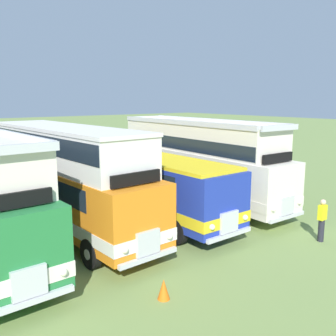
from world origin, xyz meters
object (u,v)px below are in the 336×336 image
bus_sixth_in_row (67,174)px  bus_seventh_in_row (142,179)px  bus_eighth_in_row (198,159)px  marshal_person (322,220)px  cone_mid_row (164,289)px

bus_sixth_in_row → bus_seventh_in_row: bus_sixth_in_row is taller
bus_seventh_in_row → bus_eighth_in_row: (3.78, 0.09, 0.61)m
marshal_person → cone_mid_row: bearing=177.1°
bus_sixth_in_row → bus_eighth_in_row: bearing=0.4°
bus_sixth_in_row → bus_seventh_in_row: size_ratio=0.97×
bus_seventh_in_row → cone_mid_row: (-4.07, -7.05, -1.46)m
bus_seventh_in_row → bus_eighth_in_row: bus_eighth_in_row is taller
bus_seventh_in_row → cone_mid_row: bearing=-120.0°
marshal_person → bus_sixth_in_row: bearing=134.5°
cone_mid_row → marshal_person: (7.63, -0.38, 0.59)m
bus_sixth_in_row → cone_mid_row: bearing=-92.4°
bus_sixth_in_row → bus_seventh_in_row: 3.85m
bus_sixth_in_row → marshal_person: size_ratio=6.44×
bus_eighth_in_row → cone_mid_row: (-7.86, -7.14, -2.06)m
bus_sixth_in_row → bus_eighth_in_row: (7.56, 0.05, -0.11)m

